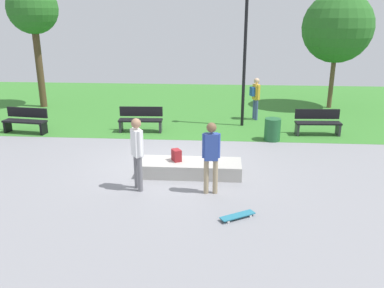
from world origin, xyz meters
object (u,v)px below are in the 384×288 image
park_bench_far_right (141,119)px  tree_tall_oak (33,10)px  concrete_ledge (191,168)px  trash_bin (272,130)px  park_bench_by_oak (26,120)px  tree_slender_maple (337,28)px  park_bench_near_lamppost (318,122)px  lamp_post (245,48)px  skater_watching (137,148)px  backpack_on_ledge (176,155)px  skateboard_by_ledge (238,216)px  pedestrian_with_backpack (255,95)px  skater_performing_trick (211,152)px

park_bench_far_right → tree_tall_oak: size_ratio=0.29×
concrete_ledge → trash_bin: (2.56, 3.31, 0.20)m
tree_tall_oak → trash_bin: 11.83m
concrete_ledge → park_bench_by_oak: bearing=150.5°
tree_slender_maple → park_bench_near_lamppost: bearing=-109.0°
park_bench_near_lamppost → lamp_post: 3.80m
skater_watching → park_bench_far_right: size_ratio=1.13×
backpack_on_ledge → skateboard_by_ledge: backpack_on_ledge is taller
skateboard_by_ledge → park_bench_by_oak: park_bench_by_oak is taller
park_bench_near_lamppost → pedestrian_with_backpack: size_ratio=0.94×
pedestrian_with_backpack → trash_bin: bearing=-82.3°
backpack_on_ledge → pedestrian_with_backpack: (2.57, 6.15, 0.50)m
tree_tall_oak → pedestrian_with_backpack: 10.46m
tree_slender_maple → trash_bin: bearing=-121.3°
park_bench_by_oak → lamp_post: (7.97, 1.59, 2.51)m
park_bench_near_lamppost → tree_tall_oak: 13.03m
skateboard_by_ledge → lamp_post: lamp_post is taller
skater_performing_trick → skateboard_by_ledge: 1.69m
tree_tall_oak → lamp_post: size_ratio=1.10×
skater_watching → backpack_on_ledge: bearing=52.7°
park_bench_far_right → tree_tall_oak: bearing=144.8°
skater_watching → park_bench_far_right: skater_watching is taller
park_bench_by_oak → tree_tall_oak: tree_tall_oak is taller
tree_tall_oak → pedestrian_with_backpack: tree_tall_oak is taller
skater_performing_trick → tree_slender_maple: (5.27, 9.83, 2.56)m
skater_performing_trick → park_bench_by_oak: (-6.92, 4.73, -0.57)m
pedestrian_with_backpack → skater_performing_trick: bearing=-102.4°
skater_watching → park_bench_far_right: (-0.95, 5.12, -0.60)m
park_bench_near_lamppost → tree_tall_oak: bearing=162.4°
skater_performing_trick → lamp_post: size_ratio=0.35×
backpack_on_ledge → park_bench_by_oak: bearing=30.1°
park_bench_by_oak → trash_bin: (8.91, -0.29, -0.09)m
skater_watching → trash_bin: (3.78, 4.36, -0.69)m
pedestrian_with_backpack → lamp_post: bearing=-119.2°
tree_tall_oak → park_bench_near_lamppost: bearing=-17.6°
lamp_post → trash_bin: bearing=-63.3°
concrete_ledge → trash_bin: bearing=52.3°
skater_performing_trick → park_bench_near_lamppost: skater_performing_trick is taller
tree_slender_maple → skateboard_by_ledge: bearing=-112.8°
skateboard_by_ledge → pedestrian_with_backpack: bearing=83.4°
tree_slender_maple → tree_tall_oak: size_ratio=0.93×
tree_slender_maple → lamp_post: tree_slender_maple is taller
skater_performing_trick → park_bench_by_oak: skater_performing_trick is taller
skateboard_by_ledge → skater_performing_trick: bearing=116.5°
park_bench_by_oak → park_bench_far_right: 4.20m
concrete_ledge → trash_bin: trash_bin is taller
park_bench_by_oak → pedestrian_with_backpack: size_ratio=0.96×
tree_tall_oak → pedestrian_with_backpack: size_ratio=3.21×
concrete_ledge → skater_performing_trick: size_ratio=1.52×
backpack_on_ledge → skater_watching: skater_watching is taller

